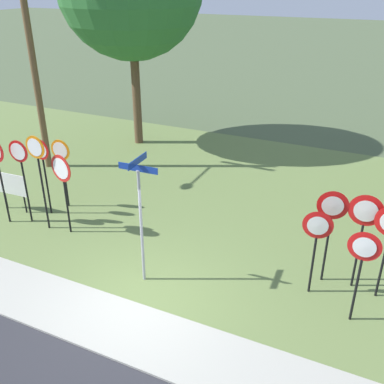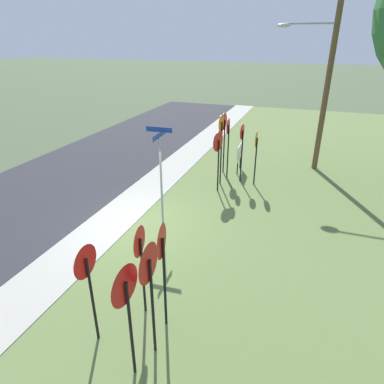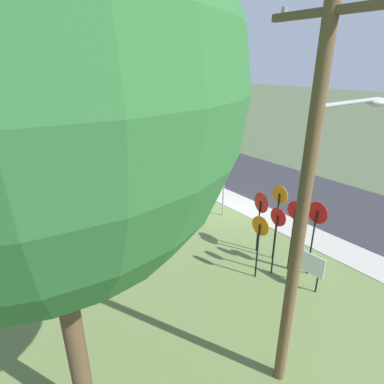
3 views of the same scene
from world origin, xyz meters
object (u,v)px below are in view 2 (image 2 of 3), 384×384
at_px(yield_sign_far_right, 140,251).
at_px(yield_sign_center, 126,297).
at_px(stop_sign_near_left, 242,141).
at_px(stop_sign_near_right, 224,130).
at_px(yield_sign_near_left, 149,275).
at_px(yield_sign_far_left, 87,273).
at_px(stop_sign_center_tall, 228,136).
at_px(yield_sign_near_right, 162,253).
at_px(street_name_post, 161,169).
at_px(stop_sign_far_left, 256,147).
at_px(utility_pole, 326,64).
at_px(stop_sign_far_center, 218,148).
at_px(notice_board, 239,154).
at_px(stop_sign_far_right, 221,136).

distance_m(yield_sign_far_right, yield_sign_center, 1.54).
height_order(stop_sign_near_left, yield_sign_center, stop_sign_near_left).
height_order(stop_sign_near_right, yield_sign_center, stop_sign_near_right).
xyz_separation_m(yield_sign_near_left, yield_sign_far_left, (0.12, -1.22, -0.19)).
xyz_separation_m(stop_sign_center_tall, yield_sign_far_right, (8.33, 0.23, -0.27)).
distance_m(yield_sign_near_right, street_name_post, 4.34).
relative_size(stop_sign_near_right, yield_sign_near_left, 1.10).
height_order(stop_sign_near_right, stop_sign_far_left, stop_sign_near_right).
bearing_deg(stop_sign_far_left, stop_sign_near_left, -109.36).
bearing_deg(yield_sign_far_left, yield_sign_near_right, 126.11).
bearing_deg(street_name_post, utility_pole, 145.21).
relative_size(yield_sign_far_left, yield_sign_center, 0.94).
distance_m(stop_sign_center_tall, street_name_post, 4.68).
xyz_separation_m(stop_sign_near_right, yield_sign_far_right, (8.90, 0.56, -0.37)).
xyz_separation_m(stop_sign_far_center, yield_sign_far_left, (7.85, -0.32, -0.12)).
distance_m(stop_sign_near_right, yield_sign_far_left, 9.92).
distance_m(street_name_post, utility_pole, 8.78).
bearing_deg(stop_sign_near_left, yield_sign_near_right, 3.46).
height_order(stop_sign_center_tall, yield_sign_far_left, stop_sign_center_tall).
relative_size(yield_sign_near_left, yield_sign_far_left, 1.10).
bearing_deg(yield_sign_far_left, yield_sign_near_left, 96.43).
bearing_deg(yield_sign_far_right, stop_sign_near_left, 169.83).
bearing_deg(yield_sign_center, utility_pole, 172.30).
bearing_deg(stop_sign_near_right, stop_sign_far_center, 11.66).
relative_size(utility_pole, notice_board, 6.78).
xyz_separation_m(stop_sign_near_left, stop_sign_near_right, (-0.77, -0.96, 0.20)).
relative_size(stop_sign_near_right, notice_board, 2.14).
xyz_separation_m(stop_sign_near_right, utility_pole, (-1.94, 3.77, 2.63)).
bearing_deg(stop_sign_near_right, utility_pole, 120.22).
relative_size(stop_sign_far_right, street_name_post, 0.90).
height_order(stop_sign_near_right, stop_sign_far_center, stop_sign_near_right).
distance_m(stop_sign_near_left, yield_sign_far_left, 9.19).
bearing_deg(stop_sign_near_left, street_name_post, -18.20).
distance_m(stop_sign_far_left, notice_board, 1.78).
bearing_deg(stop_sign_center_tall, notice_board, 156.50).
bearing_deg(stop_sign_far_center, stop_sign_far_left, 142.01).
bearing_deg(yield_sign_near_right, yield_sign_near_left, -4.06).
height_order(stop_sign_far_center, yield_sign_near_right, yield_sign_near_right).
height_order(stop_sign_far_center, yield_sign_center, stop_sign_far_center).
bearing_deg(stop_sign_center_tall, stop_sign_near_right, -153.09).
bearing_deg(stop_sign_center_tall, stop_sign_far_left, 69.88).
relative_size(yield_sign_far_right, utility_pole, 0.25).
relative_size(stop_sign_center_tall, yield_sign_near_left, 1.06).
height_order(stop_sign_far_center, notice_board, stop_sign_far_center).
distance_m(stop_sign_far_center, yield_sign_near_left, 7.78).
bearing_deg(stop_sign_near_left, stop_sign_far_right, -50.24).
distance_m(stop_sign_near_left, stop_sign_center_tall, 0.68).
distance_m(stop_sign_far_right, street_name_post, 3.92).
distance_m(stop_sign_far_center, yield_sign_center, 8.32).
bearing_deg(stop_sign_center_tall, yield_sign_center, 1.44).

